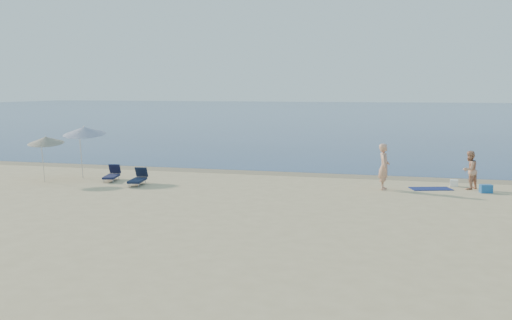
% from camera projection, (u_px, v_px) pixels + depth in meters
% --- Properties ---
extents(ground, '(160.00, 160.00, 0.00)m').
position_uv_depth(ground, '(124.00, 316.00, 11.37)').
color(ground, tan).
rests_on(ground, ground).
extents(sea, '(240.00, 160.00, 0.01)m').
position_uv_depth(sea, '(413.00, 113.00, 106.61)').
color(sea, '#0D1F51').
rests_on(sea, ground).
extents(wet_sand_strip, '(240.00, 1.60, 0.00)m').
position_uv_depth(wet_sand_strip, '(324.00, 175.00, 29.85)').
color(wet_sand_strip, '#847254').
rests_on(wet_sand_strip, ground).
extents(person_left, '(0.50, 0.71, 1.84)m').
position_uv_depth(person_left, '(384.00, 167.00, 25.49)').
color(person_left, tan).
rests_on(person_left, ground).
extents(person_right, '(0.91, 0.95, 1.55)m').
position_uv_depth(person_right, '(469.00, 170.00, 25.59)').
color(person_right, tan).
rests_on(person_right, ground).
extents(beach_towel, '(1.80, 1.36, 0.03)m').
position_uv_depth(beach_towel, '(431.00, 189.00, 25.72)').
color(beach_towel, '#101951').
rests_on(beach_towel, ground).
extents(white_bag, '(0.32, 0.28, 0.27)m').
position_uv_depth(white_bag, '(454.00, 183.00, 26.42)').
color(white_bag, white).
rests_on(white_bag, ground).
extents(blue_cooler, '(0.52, 0.43, 0.32)m').
position_uv_depth(blue_cooler, '(486.00, 189.00, 24.78)').
color(blue_cooler, '#1D589D').
rests_on(blue_cooler, ground).
extents(umbrella_near, '(2.24, 2.26, 2.49)m').
position_uv_depth(umbrella_near, '(84.00, 131.00, 28.65)').
color(umbrella_near, silver).
rests_on(umbrella_near, ground).
extents(umbrella_far, '(1.86, 1.88, 2.10)m').
position_uv_depth(umbrella_far, '(46.00, 140.00, 27.68)').
color(umbrella_far, silver).
rests_on(umbrella_far, ground).
extents(lounger_left, '(0.89, 1.60, 0.67)m').
position_uv_depth(lounger_left, '(112.00, 175.00, 28.05)').
color(lounger_left, '#15183A').
rests_on(lounger_left, ground).
extents(lounger_right, '(0.82, 1.63, 0.69)m').
position_uv_depth(lounger_right, '(138.00, 179.00, 26.82)').
color(lounger_right, '#131C36').
rests_on(lounger_right, ground).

